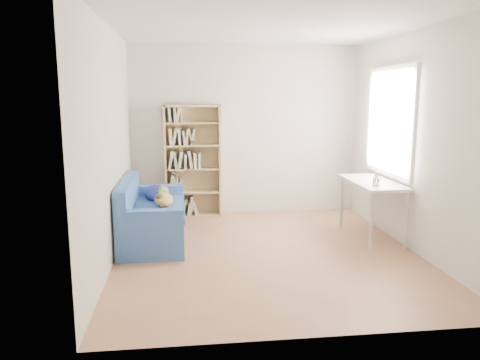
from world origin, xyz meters
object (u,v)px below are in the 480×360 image
(sofa, at_px, (151,217))
(pen_cup, at_px, (376,181))
(bookshelf, at_px, (193,166))
(desk, at_px, (373,187))

(sofa, xyz_separation_m, pen_cup, (2.75, -0.53, 0.50))
(sofa, relative_size, pen_cup, 10.42)
(pen_cup, bearing_deg, bookshelf, 141.53)
(desk, height_order, pen_cup, pen_cup)
(bookshelf, distance_m, desk, 2.68)
(bookshelf, xyz_separation_m, pen_cup, (2.18, -1.73, 0.02))
(pen_cup, bearing_deg, sofa, 169.15)
(bookshelf, bearing_deg, desk, -31.95)
(sofa, xyz_separation_m, desk, (2.84, -0.21, 0.37))
(desk, bearing_deg, sofa, 175.75)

